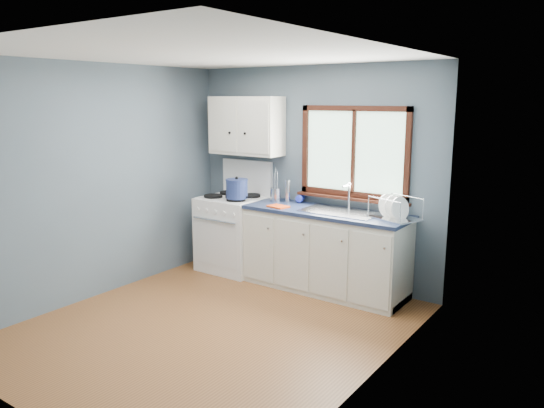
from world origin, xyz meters
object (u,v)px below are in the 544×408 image
Objects in this scene: sink at (340,218)px; utensil_crock at (276,194)px; base_cabinets at (325,255)px; dish_rack at (394,213)px; gas_range at (233,231)px; skillet at (236,196)px; thermos at (288,191)px; stockpot at (237,189)px.

utensil_crock is at bearing 174.09° from sink.
dish_rack is at bearing 2.47° from base_cabinets.
gas_range is 3.66× the size of skillet.
skillet is (-1.32, -0.16, 0.13)m from sink.
utensil_crock is (-0.74, 0.09, 0.59)m from base_cabinets.
skillet is at bearing -172.03° from base_cabinets.
base_cabinets is 0.90m from thermos.
base_cabinets is at bearing -156.64° from dish_rack.
base_cabinets is at bearing 179.87° from sink.
stockpot is 0.47m from utensil_crock.
gas_range is at bearing 137.73° from skillet.
gas_range reaches higher than sink.
stockpot is 1.27× the size of thermos.
gas_range is 0.91m from thermos.
skillet is 0.48m from utensil_crock.
stockpot is (0.20, -0.16, 0.58)m from gas_range.
gas_range is at bearing -157.67° from dish_rack.
stockpot is at bearing -146.55° from thermos.
base_cabinets is at bearing 0.82° from gas_range.
stockpot is at bearing -152.79° from dish_rack.
utensil_crock is at bearing 30.69° from skillet.
utensil_crock reaches higher than base_cabinets.
gas_range is 2.14m from dish_rack.
skillet is 0.67× the size of dish_rack.
sink is (1.49, 0.02, 0.37)m from gas_range.
sink is at bearing -155.87° from dish_rack.
sink is 3.15× the size of thermos.
utensil_crock is (0.40, 0.25, 0.02)m from skillet.
gas_range is at bearing -168.71° from utensil_crock.
dish_rack is at bearing 1.44° from gas_range.
gas_range is 5.10× the size of thermos.
gas_range reaches higher than skillet.
thermos is at bearing 14.05° from gas_range.
skillet is 0.91× the size of utensil_crock.
sink is at bearing 5.38° from skillet.
dish_rack is (1.89, 0.21, -0.09)m from stockpot.
gas_range is 0.77m from utensil_crock.
thermos is at bearing 168.76° from sink.
base_cabinets is 4.98× the size of skillet.
gas_range reaches higher than thermos.
dish_rack is at bearing 4.25° from skillet.
thermos reaches higher than skillet.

